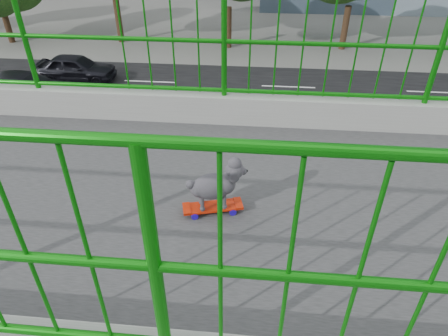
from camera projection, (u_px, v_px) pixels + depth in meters
name	position (u px, v px, depth m)	size (l,w,h in m)	color
road	(294.00, 141.00, 17.60)	(18.00, 90.00, 0.02)	black
skateboard	(213.00, 207.00, 3.03)	(0.24, 0.47, 0.06)	red
poodle	(216.00, 184.00, 2.90)	(0.26, 0.44, 0.38)	#2B292E
car_1	(343.00, 180.00, 13.95)	(1.60, 4.60, 1.52)	#A0A0A5
car_3	(26.00, 89.00, 20.33)	(2.23, 5.48, 1.59)	black
car_4	(76.00, 68.00, 22.87)	(1.80, 4.48, 1.53)	black
car_5	(289.00, 243.00, 11.53)	(1.43, 4.11, 1.36)	red
car_6	(270.00, 175.00, 14.13)	(2.58, 5.60, 1.56)	red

